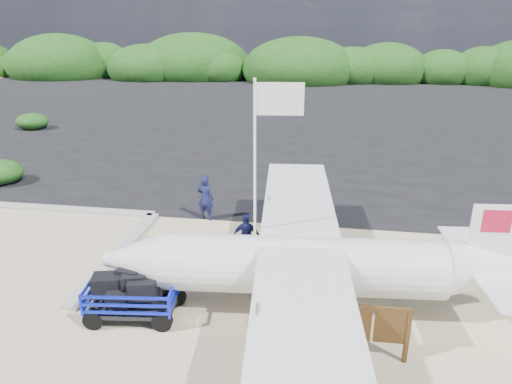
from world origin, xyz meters
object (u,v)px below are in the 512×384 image
crew_a (206,198)px  aircraft_large (440,127)px  crew_c (247,237)px  crew_b (309,198)px  signboard (369,358)px  flagpole (255,293)px  baggage_cart (134,318)px

crew_a → aircraft_large: size_ratio=0.13×
crew_c → aircraft_large: aircraft_large is taller
crew_b → signboard: bearing=86.1°
crew_a → crew_b: 4.37m
crew_b → crew_c: size_ratio=1.10×
signboard → crew_c: crew_c is taller
crew_a → aircraft_large: (14.10, 20.69, -0.98)m
crew_a → crew_b: size_ratio=1.01×
aircraft_large → flagpole: bearing=61.9°
signboard → aircraft_large: bearing=73.1°
crew_c → aircraft_large: 26.67m
aircraft_large → signboard: bearing=69.8°
flagpole → crew_c: 2.33m
baggage_cart → flagpole: bearing=22.5°
signboard → crew_b: size_ratio=1.00×
crew_b → flagpole: bearing=60.0°
aircraft_large → crew_c: bearing=59.0°
baggage_cart → crew_c: size_ratio=1.51×
flagpole → aircraft_large: bearing=66.7°
signboard → crew_c: size_ratio=1.10×
flagpole → crew_a: bearing=118.9°
crew_b → crew_c: (-2.01, -3.85, -0.09)m
crew_a → aircraft_large: bearing=-114.2°
signboard → crew_b: (-1.89, 8.42, 0.97)m
flagpole → crew_b: 6.16m
baggage_cart → crew_b: crew_b is taller
crew_b → crew_c: bearing=45.8°
flagpole → aircraft_large: (11.18, 25.98, 0.00)m
crew_c → aircraft_large: bearing=-112.9°
signboard → crew_c: (-3.90, 4.57, 0.88)m
crew_c → crew_a: bearing=-50.9°
flagpole → aircraft_large: 28.28m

